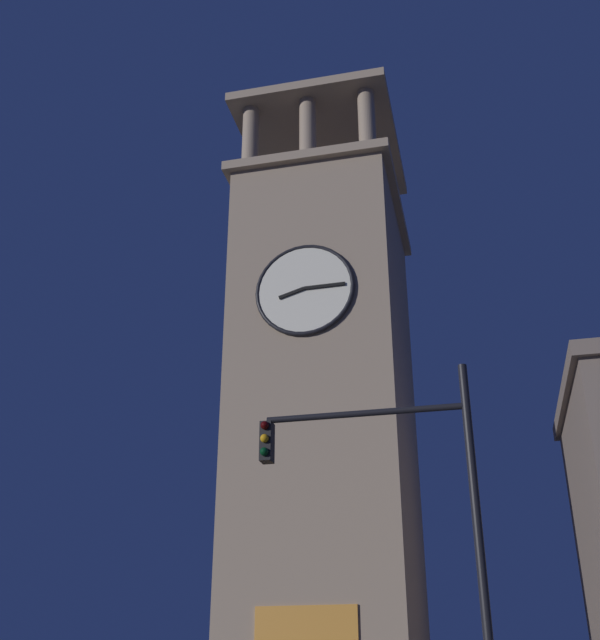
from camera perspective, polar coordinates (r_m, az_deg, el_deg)
clocktower at (r=30.74m, az=2.06°, el=-7.73°), size 6.74×8.62×27.96m
traffic_signal_near at (r=13.97m, az=7.98°, el=-13.29°), size 3.86×0.41×6.99m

